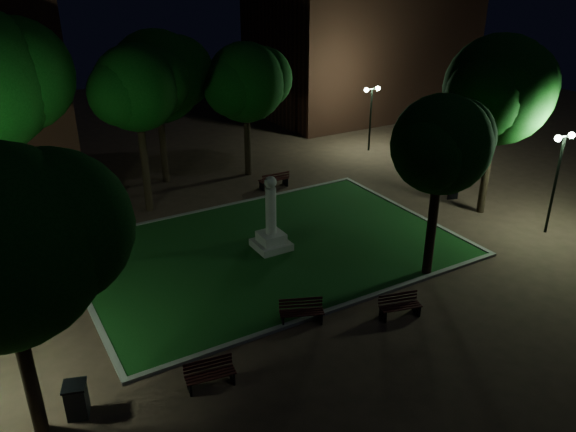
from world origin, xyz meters
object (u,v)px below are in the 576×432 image
(monument, at_px, (271,229))
(bench_left_side, at_px, (6,316))
(bench_right_side, at_px, (446,187))
(bench_near_right, at_px, (400,306))
(trash_bin, at_px, (77,400))
(bench_far_side, at_px, (274,180))
(bench_near_left, at_px, (301,312))
(bench_west_near, at_px, (210,374))

(monument, xyz_separation_m, bench_left_side, (-10.17, -0.41, -0.52))
(bench_left_side, relative_size, bench_right_side, 0.99)
(monument, height_order, bench_near_right, monument)
(trash_bin, bearing_deg, bench_far_side, 43.42)
(bench_right_side, bearing_deg, bench_near_left, 134.73)
(bench_near_right, bearing_deg, monument, 117.39)
(bench_far_side, bearing_deg, bench_west_near, 55.79)
(bench_right_side, relative_size, trash_bin, 1.67)
(monument, bearing_deg, bench_left_side, -177.72)
(monument, relative_size, trash_bin, 3.14)
(trash_bin, bearing_deg, bench_west_near, -10.99)
(bench_right_side, bearing_deg, bench_left_side, 112.72)
(bench_right_side, distance_m, trash_bin, 20.87)
(bench_left_side, xyz_separation_m, trash_bin, (1.18, -5.31, 0.08))
(monument, bearing_deg, bench_far_side, 59.95)
(bench_near_left, relative_size, bench_right_side, 0.91)
(bench_near_left, xyz_separation_m, bench_left_side, (-8.54, 4.66, 0.05))
(bench_near_right, relative_size, trash_bin, 1.48)
(bench_left_side, bearing_deg, trash_bin, 13.06)
(bench_far_side, bearing_deg, bench_near_right, 82.04)
(monument, relative_size, bench_left_side, 1.90)
(bench_west_near, xyz_separation_m, bench_far_side, (9.07, 12.56, 0.05))
(bench_near_right, height_order, bench_left_side, bench_left_side)
(bench_far_side, relative_size, trash_bin, 1.60)
(bench_right_side, distance_m, bench_far_side, 8.99)
(bench_near_left, height_order, bench_left_side, bench_left_side)
(bench_far_side, bearing_deg, bench_left_side, 27.17)
(monument, height_order, bench_far_side, monument)
(bench_near_right, bearing_deg, bench_right_side, 52.66)
(bench_near_left, relative_size, bench_left_side, 0.92)
(bench_left_side, bearing_deg, bench_near_right, 63.08)
(monument, xyz_separation_m, bench_west_near, (-5.50, -6.40, -0.59))
(bench_near_left, bearing_deg, trash_bin, -151.99)
(bench_near_right, bearing_deg, bench_west_near, -165.61)
(bench_west_near, distance_m, bench_right_side, 17.86)
(bench_near_left, relative_size, bench_west_near, 1.05)
(bench_west_near, relative_size, bench_right_side, 0.87)
(trash_bin, bearing_deg, bench_left_side, 102.51)
(bench_near_left, xyz_separation_m, trash_bin, (-7.36, -0.65, 0.14))
(monument, xyz_separation_m, trash_bin, (-8.99, -5.72, -0.44))
(monument, relative_size, bench_near_right, 2.12)
(bench_near_left, height_order, bench_near_right, bench_near_left)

